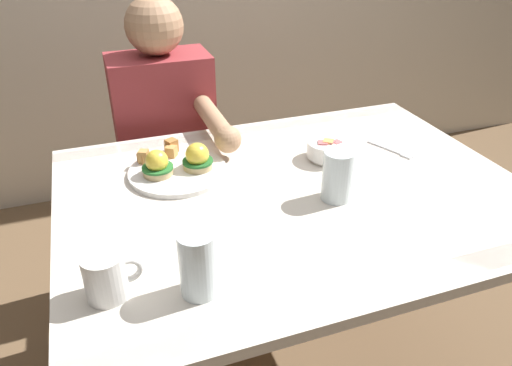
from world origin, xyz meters
name	(u,v)px	position (x,y,z in m)	size (l,w,h in m)	color
dining_table	(293,223)	(0.00, 0.00, 0.63)	(1.20, 0.90, 0.74)	silver
eggs_benedict_plate	(177,166)	(-0.27, 0.19, 0.76)	(0.27, 0.27, 0.09)	white
fruit_bowl	(328,150)	(0.16, 0.13, 0.77)	(0.12, 0.12, 0.06)	white
coffee_mug	(106,275)	(-0.49, -0.24, 0.79)	(0.11, 0.08, 0.09)	white
fork	(393,150)	(0.37, 0.11, 0.74)	(0.08, 0.15, 0.00)	silver
water_glass_near	(337,179)	(0.08, -0.07, 0.80)	(0.08, 0.08, 0.13)	silver
water_glass_far	(198,267)	(-0.33, -0.29, 0.80)	(0.07, 0.07, 0.14)	silver
diner_person	(168,140)	(-0.23, 0.60, 0.65)	(0.34, 0.54, 1.14)	#33333D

